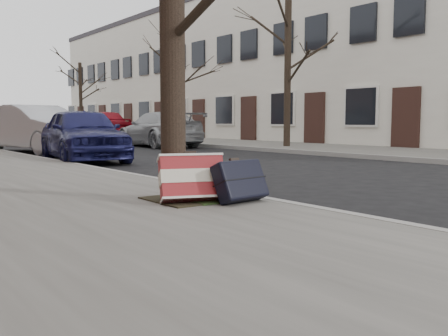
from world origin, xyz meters
TOP-DOWN VIEW (x-y plane):
  - ground at (0.00, 0.00)m, footprint 120.00×120.00m
  - far_sidewalk at (7.80, 15.00)m, footprint 4.00×70.00m
  - house_far at (13.15, 16.00)m, footprint 6.70×40.00m
  - dirt_patch at (-2.00, 1.20)m, footprint 0.85×0.85m
  - suitcase_red at (-2.10, 1.00)m, footprint 0.77×0.60m
  - suitcase_navy at (-1.68, 0.70)m, footprint 0.64×0.41m
  - car_near_front at (-0.33, 8.44)m, footprint 2.16×4.13m
  - car_near_mid at (-0.19, 12.36)m, footprint 2.53×4.75m
  - car_far_front at (4.64, 13.28)m, footprint 2.16×4.69m
  - car_far_back at (4.82, 19.31)m, footprint 1.88×4.53m
  - tree_far_a at (7.20, 8.95)m, footprint 0.23×0.23m
  - tree_far_b at (7.20, 16.32)m, footprint 0.20×0.20m
  - tree_far_c at (7.20, 27.48)m, footprint 0.22×0.22m

SIDE VIEW (x-z plane):
  - ground at x=0.00m, z-range 0.00..0.00m
  - far_sidewalk at x=7.80m, z-range 0.00..0.12m
  - dirt_patch at x=-2.00m, z-range 0.12..0.14m
  - suitcase_navy at x=-1.68m, z-range 0.12..0.60m
  - suitcase_red at x=-2.10m, z-range 0.12..0.65m
  - car_far_front at x=4.64m, z-range 0.00..1.33m
  - car_near_front at x=-0.33m, z-range 0.00..1.34m
  - car_near_mid at x=-0.19m, z-range 0.00..1.49m
  - car_far_back at x=4.82m, z-range 0.00..1.53m
  - tree_far_b at x=7.20m, z-range 0.12..4.58m
  - tree_far_c at x=7.20m, z-range 0.12..4.65m
  - tree_far_a at x=7.20m, z-range 0.12..5.05m
  - house_far at x=13.15m, z-range 0.00..7.20m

